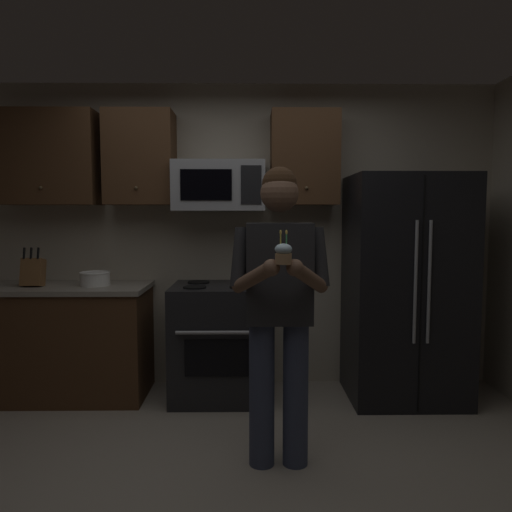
% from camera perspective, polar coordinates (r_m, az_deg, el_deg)
% --- Properties ---
extents(ground_plane, '(6.00, 6.00, 0.00)m').
position_cam_1_polar(ground_plane, '(2.90, -2.87, -25.93)').
color(ground_plane, '#9E9384').
extents(wall_back, '(4.40, 0.10, 2.60)m').
position_cam_1_polar(wall_back, '(4.25, -2.08, 2.37)').
color(wall_back, '#B7AD99').
rests_on(wall_back, ground).
extents(oven_range, '(0.76, 0.70, 0.93)m').
position_cam_1_polar(oven_range, '(3.99, -4.36, -10.00)').
color(oven_range, black).
rests_on(oven_range, ground).
extents(microwave, '(0.74, 0.41, 0.40)m').
position_cam_1_polar(microwave, '(3.98, -4.37, 8.24)').
color(microwave, '#9EA0A5').
extents(refrigerator, '(0.90, 0.75, 1.80)m').
position_cam_1_polar(refrigerator, '(4.05, 17.28, -3.65)').
color(refrigerator, black).
rests_on(refrigerator, ground).
extents(cabinet_row_upper, '(2.78, 0.36, 0.76)m').
position_cam_1_polar(cabinet_row_upper, '(4.13, -12.49, 11.22)').
color(cabinet_row_upper, '#4C301C').
extents(counter_left, '(1.44, 0.66, 0.92)m').
position_cam_1_polar(counter_left, '(4.29, -22.18, -9.29)').
color(counter_left, '#4C301C').
rests_on(counter_left, ground).
extents(knife_block, '(0.16, 0.15, 0.32)m').
position_cam_1_polar(knife_block, '(4.22, -24.92, -1.74)').
color(knife_block, brown).
rests_on(knife_block, counter_left).
extents(bowl_large_white, '(0.24, 0.24, 0.11)m').
position_cam_1_polar(bowl_large_white, '(4.08, -18.54, -2.52)').
color(bowl_large_white, white).
rests_on(bowl_large_white, counter_left).
extents(person, '(0.60, 0.48, 1.76)m').
position_cam_1_polar(person, '(2.80, 2.77, -5.22)').
color(person, '#383F59').
rests_on(person, ground).
extents(cupcake, '(0.09, 0.09, 0.17)m').
position_cam_1_polar(cupcake, '(2.43, 3.27, 0.32)').
color(cupcake, '#A87F56').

